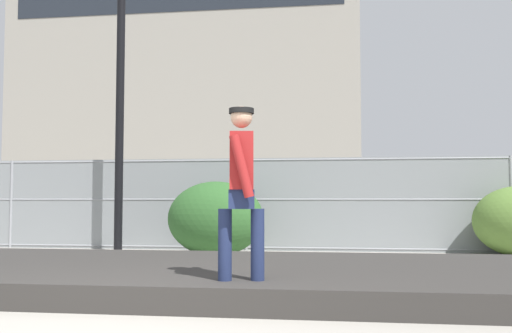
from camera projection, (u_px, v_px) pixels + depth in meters
gravel_berm at (186, 275)px, 6.66m from camera, size 16.90×3.50×0.25m
skateboard at (241, 301)px, 5.29m from camera, size 0.82×0.33×0.07m
skater at (241, 188)px, 5.35m from camera, size 0.73×0.61×1.83m
chain_fence at (246, 204)px, 11.33m from camera, size 20.37×0.06×1.85m
street_lamp at (121, 42)px, 11.09m from camera, size 0.44×0.44×6.59m
parked_car_near at (51, 206)px, 14.82m from camera, size 4.43×2.01×1.66m
parked_car_mid at (276, 207)px, 14.24m from camera, size 4.44×2.03×1.66m
library_building at (194, 56)px, 44.93m from camera, size 25.62×11.10×24.95m
shrub_left at (216, 219)px, 10.18m from camera, size 1.74×1.42×1.34m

